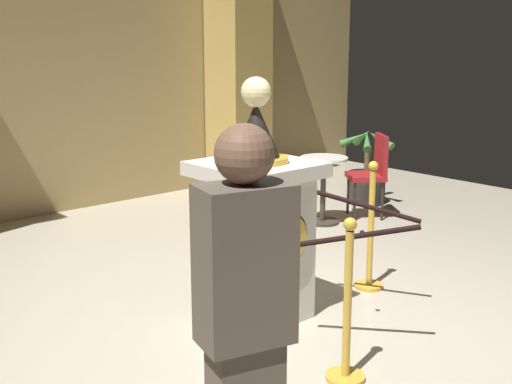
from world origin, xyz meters
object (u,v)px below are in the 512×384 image
stanchion_near (347,325)px  potted_palm_right (367,179)px  stanchion_far (370,244)px  cafe_chair_red (372,168)px  pedestal_clock (256,225)px  bystander_guest (245,326)px  cafe_table (323,182)px

stanchion_near → potted_palm_right: 4.51m
stanchion_far → cafe_chair_red: (1.78, 1.41, 0.20)m
pedestal_clock → bystander_guest: 2.18m
pedestal_clock → stanchion_far: size_ratio=1.65×
stanchion_near → cafe_chair_red: (3.09, 2.28, 0.22)m
cafe_table → cafe_chair_red: cafe_chair_red is taller
potted_palm_right → cafe_chair_red: 0.73m
stanchion_near → cafe_table: bearing=44.9°
stanchion_far → bystander_guest: 2.96m
stanchion_near → cafe_table: size_ratio=1.36×
potted_palm_right → cafe_chair_red: size_ratio=1.01×
stanchion_near → bystander_guest: size_ratio=0.59×
stanchion_far → cafe_table: stanchion_far is taller
stanchion_far → cafe_chair_red: 2.28m
cafe_table → cafe_chair_red: 0.65m
bystander_guest → pedestal_clock: bearing=47.1°
stanchion_far → bystander_guest: size_ratio=0.62×
potted_palm_right → cafe_table: bearing=-166.2°
potted_palm_right → stanchion_near: bearing=-142.5°
potted_palm_right → bystander_guest: (-4.83, -3.27, 0.60)m
stanchion_far → cafe_chair_red: stanchion_far is taller
stanchion_near → potted_palm_right: (3.58, 2.74, -0.05)m
stanchion_far → stanchion_near: bearing=-146.3°
pedestal_clock → potted_palm_right: 3.77m
bystander_guest → stanchion_far: bearing=28.7°
cafe_table → stanchion_far: bearing=-126.2°
stanchion_near → stanchion_far: (1.31, 0.87, 0.02)m
potted_palm_right → bystander_guest: 5.86m
potted_palm_right → pedestal_clock: bearing=-153.4°
potted_palm_right → cafe_table: 1.15m
stanchion_far → potted_palm_right: stanchion_far is taller
stanchion_far → cafe_table: bearing=53.8°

